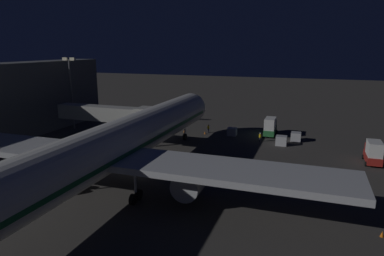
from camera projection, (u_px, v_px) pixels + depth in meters
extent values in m
plane|color=#383533|center=(142.00, 170.00, 48.77)|extent=(320.00, 320.00, 0.00)
cylinder|color=silver|center=(103.00, 150.00, 39.21)|extent=(5.53, 59.58, 5.53)
sphere|color=silver|center=(191.00, 108.00, 66.56)|extent=(5.42, 5.42, 5.42)
cube|color=#196033|center=(104.00, 153.00, 39.30)|extent=(5.58, 57.19, 0.50)
cube|color=black|center=(188.00, 104.00, 64.81)|extent=(3.04, 1.40, 0.90)
cube|color=#B7BABF|center=(106.00, 157.00, 39.92)|extent=(54.85, 7.17, 0.70)
cylinder|color=#B7BABF|center=(191.00, 181.00, 38.05)|extent=(3.11, 4.96, 3.11)
cylinder|color=black|center=(199.00, 174.00, 40.32)|extent=(2.64, 0.15, 2.64)
cylinder|color=#B7BABF|center=(44.00, 161.00, 44.57)|extent=(3.11, 4.96, 3.11)
cylinder|color=black|center=(58.00, 156.00, 46.85)|extent=(2.64, 0.15, 2.64)
cylinder|color=#B7BABF|center=(185.00, 128.00, 64.09)|extent=(0.28, 0.28, 2.18)
cylinder|color=black|center=(185.00, 137.00, 64.47)|extent=(0.45, 1.20, 1.20)
cylinder|color=#B7BABF|center=(135.00, 183.00, 38.17)|extent=(0.28, 0.28, 2.18)
cylinder|color=black|center=(139.00, 195.00, 39.15)|extent=(0.45, 1.20, 1.20)
cylinder|color=black|center=(133.00, 199.00, 37.95)|extent=(0.45, 1.20, 1.20)
cylinder|color=#B7BABF|center=(72.00, 174.00, 40.89)|extent=(0.28, 0.28, 2.18)
cylinder|color=black|center=(77.00, 185.00, 41.87)|extent=(0.45, 1.20, 1.20)
cylinder|color=black|center=(70.00, 189.00, 40.68)|extent=(0.45, 1.20, 1.20)
cube|color=#9E9E99|center=(103.00, 113.00, 60.85)|extent=(17.22, 2.60, 2.50)
cube|color=#9E9E99|center=(147.00, 116.00, 58.06)|extent=(3.20, 3.40, 3.00)
cube|color=black|center=(154.00, 117.00, 57.61)|extent=(0.70, 3.20, 2.70)
cylinder|color=#B7BABF|center=(142.00, 135.00, 59.16)|extent=(0.56, 0.56, 4.29)
cylinder|color=black|center=(146.00, 146.00, 59.39)|extent=(0.25, 0.60, 0.60)
cylinder|color=black|center=(139.00, 146.00, 59.78)|extent=(0.25, 0.60, 0.60)
cylinder|color=#59595E|center=(72.00, 95.00, 72.01)|extent=(0.40, 0.40, 14.30)
cube|color=#F9EFC6|center=(73.00, 59.00, 70.02)|extent=(1.10, 0.50, 0.60)
cube|color=#F9EFC6|center=(65.00, 59.00, 70.61)|extent=(1.10, 0.50, 0.60)
cube|color=#287038|center=(270.00, 131.00, 67.76)|extent=(2.00, 5.56, 1.10)
cube|color=silver|center=(270.00, 123.00, 66.76)|extent=(1.90, 3.89, 2.13)
cube|color=#287038|center=(272.00, 123.00, 69.33)|extent=(1.80, 1.60, 1.10)
cylinder|color=black|center=(277.00, 132.00, 69.33)|extent=(0.24, 0.70, 0.70)
cylinder|color=black|center=(266.00, 131.00, 70.02)|extent=(0.24, 0.70, 0.70)
cylinder|color=black|center=(274.00, 136.00, 65.76)|extent=(0.24, 0.70, 0.70)
cylinder|color=black|center=(263.00, 135.00, 66.45)|extent=(0.24, 0.70, 0.70)
cube|color=maroon|center=(373.00, 157.00, 51.37)|extent=(2.00, 5.06, 1.10)
cube|color=silver|center=(375.00, 148.00, 50.43)|extent=(1.90, 3.54, 2.06)
cube|color=maroon|center=(372.00, 147.00, 52.70)|extent=(1.80, 1.60, 1.10)
cylinder|color=black|center=(378.00, 158.00, 52.78)|extent=(0.24, 0.70, 0.70)
cylinder|color=black|center=(363.00, 157.00, 53.46)|extent=(0.24, 0.70, 0.70)
cylinder|color=black|center=(382.00, 166.00, 49.53)|extent=(0.24, 0.70, 0.70)
cylinder|color=black|center=(366.00, 164.00, 50.21)|extent=(0.24, 0.70, 0.70)
cube|color=#B7BABF|center=(296.00, 137.00, 63.55)|extent=(1.77, 1.89, 1.64)
cube|color=#B7BABF|center=(232.00, 132.00, 67.62)|extent=(1.75, 1.60, 1.50)
cube|color=#B7BABF|center=(281.00, 141.00, 60.85)|extent=(1.86, 1.63, 1.68)
cylinder|color=black|center=(260.00, 140.00, 63.26)|extent=(0.28, 0.28, 0.81)
cylinder|color=yellow|center=(260.00, 136.00, 63.10)|extent=(0.40, 0.40, 0.59)
sphere|color=tan|center=(260.00, 134.00, 63.00)|extent=(0.24, 0.24, 0.24)
sphere|color=white|center=(260.00, 133.00, 62.99)|extent=(0.23, 0.23, 0.23)
cylinder|color=black|center=(208.00, 131.00, 69.81)|extent=(0.28, 0.28, 0.86)
cylinder|color=yellow|center=(208.00, 127.00, 69.65)|extent=(0.40, 0.40, 0.58)
sphere|color=tan|center=(208.00, 125.00, 69.55)|extent=(0.24, 0.24, 0.24)
sphere|color=orange|center=(208.00, 125.00, 69.54)|extent=(0.23, 0.23, 0.23)
cone|color=orange|center=(205.00, 133.00, 68.88)|extent=(0.36, 0.36, 0.55)
cone|color=orange|center=(184.00, 131.00, 70.31)|extent=(0.36, 0.36, 0.55)
cone|color=orange|center=(382.00, 234.00, 31.53)|extent=(0.36, 0.36, 0.55)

